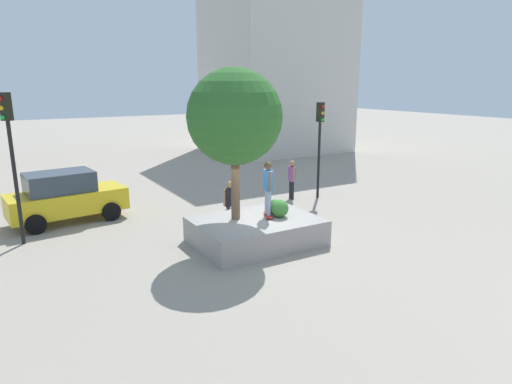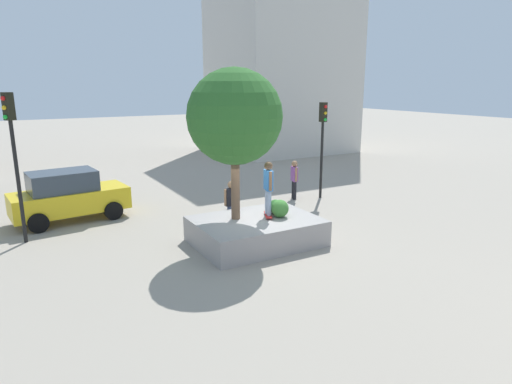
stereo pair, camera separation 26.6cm
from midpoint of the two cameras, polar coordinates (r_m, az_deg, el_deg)
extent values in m
plane|color=#9E9384|center=(14.82, -0.51, -6.41)|extent=(120.00, 120.00, 0.00)
cube|color=gray|center=(14.55, -0.53, -5.05)|extent=(3.92, 2.90, 0.84)
cylinder|color=brown|center=(14.14, -3.21, 1.33)|extent=(0.28, 0.28, 2.47)
sphere|color=#2D6628|center=(13.85, -3.33, 9.66)|extent=(2.99, 2.99, 2.99)
sphere|color=#2D6628|center=(15.01, 1.95, -1.85)|extent=(0.47, 0.47, 0.47)
sphere|color=#3D7A33|center=(14.56, 2.55, -2.12)|extent=(0.58, 0.58, 0.58)
cube|color=#A51E1E|center=(14.65, 1.03, -2.94)|extent=(0.53, 0.81, 0.02)
sphere|color=beige|center=(14.42, 1.47, -3.36)|extent=(0.06, 0.06, 0.06)
sphere|color=beige|center=(14.40, 0.80, -3.38)|extent=(0.06, 0.06, 0.06)
sphere|color=beige|center=(14.91, 1.24, -2.78)|extent=(0.06, 0.06, 0.06)
sphere|color=beige|center=(14.89, 0.60, -2.80)|extent=(0.06, 0.06, 0.06)
cylinder|color=#8C9EB7|center=(14.62, 0.92, -1.23)|extent=(0.15, 0.15, 0.84)
cylinder|color=#8C9EB7|center=(14.44, 1.15, -1.43)|extent=(0.15, 0.15, 0.84)
cube|color=#2D6BB2|center=(14.35, 1.05, 1.55)|extent=(0.32, 0.51, 0.66)
cylinder|color=brown|center=(14.58, 0.76, 1.82)|extent=(0.10, 0.10, 0.62)
cylinder|color=brown|center=(14.12, 1.34, 1.41)|extent=(0.10, 0.10, 0.62)
sphere|color=brown|center=(14.26, 1.05, 3.37)|extent=(0.27, 0.27, 0.27)
cube|color=gold|center=(18.26, -23.45, -1.15)|extent=(4.32, 2.19, 0.83)
cube|color=#38424C|center=(18.04, -24.33, 1.18)|extent=(2.48, 1.78, 0.75)
cylinder|color=black|center=(19.50, -20.19, -1.21)|extent=(0.72, 0.28, 0.71)
cylinder|color=black|center=(17.89, -18.53, -2.39)|extent=(0.72, 0.28, 0.71)
cylinder|color=black|center=(18.96, -27.86, -2.40)|extent=(0.72, 0.28, 0.71)
cylinder|color=black|center=(17.29, -26.88, -3.74)|extent=(0.72, 0.28, 0.71)
cylinder|color=black|center=(20.27, 7.70, 4.06)|extent=(0.12, 0.12, 3.46)
cube|color=black|center=(20.02, 7.90, 10.15)|extent=(0.30, 0.26, 0.85)
sphere|color=red|center=(19.90, 8.22, 10.83)|extent=(0.14, 0.14, 0.14)
sphere|color=gold|center=(19.91, 8.19, 10.02)|extent=(0.14, 0.14, 0.14)
sphere|color=green|center=(19.93, 8.17, 9.22)|extent=(0.14, 0.14, 0.14)
cylinder|color=black|center=(16.07, -28.89, 0.88)|extent=(0.12, 0.12, 4.01)
cube|color=black|center=(15.78, -29.93, 9.50)|extent=(0.36, 0.37, 0.85)
sphere|color=red|center=(15.68, -30.47, 10.32)|extent=(0.14, 0.14, 0.14)
sphere|color=gold|center=(15.69, -30.35, 9.31)|extent=(0.14, 0.14, 0.14)
sphere|color=green|center=(15.71, -30.22, 8.30)|extent=(0.14, 0.14, 0.14)
cylinder|color=black|center=(20.25, 4.12, 0.34)|extent=(0.15, 0.15, 0.84)
cylinder|color=black|center=(20.07, 4.31, 0.21)|extent=(0.15, 0.15, 0.84)
cube|color=#8C4C99|center=(20.00, 4.25, 2.35)|extent=(0.32, 0.51, 0.65)
cylinder|color=#9E7251|center=(20.22, 4.02, 2.54)|extent=(0.10, 0.10, 0.62)
cylinder|color=#9E7251|center=(19.77, 4.49, 2.27)|extent=(0.10, 0.10, 0.62)
sphere|color=#9E7251|center=(19.91, 4.27, 3.66)|extent=(0.27, 0.27, 0.27)
cylinder|color=navy|center=(16.13, -4.03, -3.21)|extent=(0.15, 0.15, 0.82)
cylinder|color=navy|center=(16.22, -3.43, -3.10)|extent=(0.15, 0.15, 0.82)
cube|color=black|center=(15.98, -3.77, -0.65)|extent=(0.47, 0.22, 0.64)
cylinder|color=#9E7251|center=(15.86, -4.53, -0.71)|extent=(0.10, 0.10, 0.61)
cylinder|color=#9E7251|center=(16.09, -3.02, -0.47)|extent=(0.10, 0.10, 0.61)
sphere|color=#9E7251|center=(15.87, -3.80, 0.94)|extent=(0.27, 0.27, 0.27)
cube|color=beige|center=(35.09, 2.33, 18.43)|extent=(9.17, 8.45, 15.91)
camera|label=1|loc=(0.13, -90.54, -0.13)|focal=31.10mm
camera|label=2|loc=(0.13, 89.46, 0.13)|focal=31.10mm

